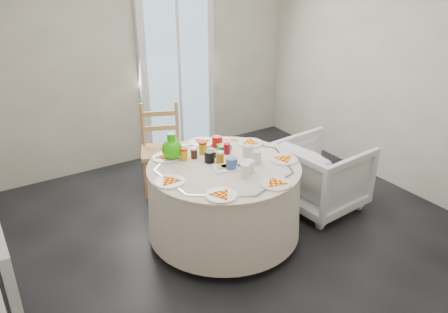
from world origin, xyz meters
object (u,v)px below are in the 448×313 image
table (224,200)px  wooden_chair (162,151)px  radiator (2,253)px  armchair (322,172)px  green_pitcher (172,143)px

table → wooden_chair: wooden_chair is taller
radiator → armchair: size_ratio=1.29×
wooden_chair → radiator: bearing=-129.2°
green_pitcher → radiator: bearing=170.1°
wooden_chair → armchair: 1.68m
armchair → table: bearing=81.1°
table → armchair: bearing=-3.9°
armchair → green_pitcher: bearing=68.2°
radiator → green_pitcher: green_pitcher is taller
radiator → wooden_chair: size_ratio=1.04×
radiator → table: table is taller
armchair → wooden_chair: bearing=41.1°
wooden_chair → armchair: bearing=-20.8°
table → armchair: (1.11, -0.07, 0.02)m
armchair → green_pitcher: (-1.43, 0.43, 0.48)m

